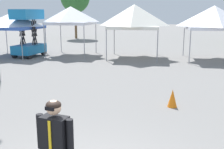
{
  "coord_description": "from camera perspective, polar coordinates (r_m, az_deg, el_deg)",
  "views": [
    {
      "loc": [
        1.29,
        -4.33,
        3.06
      ],
      "look_at": [
        -0.15,
        3.42,
        1.3
      ],
      "focal_mm": 44.8,
      "sensor_mm": 36.0,
      "label": 1
    }
  ],
  "objects": [
    {
      "name": "scissor_lift",
      "position": [
        20.44,
        -16.62,
        6.4
      ],
      "size": [
        1.72,
        2.48,
        3.25
      ],
      "color": "black",
      "rests_on": "ground"
    },
    {
      "name": "canopy_tent_behind_right",
      "position": [
        19.03,
        4.56,
        11.71
      ],
      "size": [
        3.42,
        3.42,
        3.58
      ],
      "color": "#9E9EA3",
      "rests_on": "ground"
    },
    {
      "name": "traffic_cone_lot_center",
      "position": [
        9.42,
        12.23,
        -4.75
      ],
      "size": [
        0.32,
        0.32,
        0.6
      ],
      "primitive_type": "cone",
      "color": "orange",
      "rests_on": "ground"
    },
    {
      "name": "person_foreground",
      "position": [
        4.55,
        -11.47,
        -14.16
      ],
      "size": [
        0.64,
        0.33,
        1.78
      ],
      "color": "#33384C",
      "rests_on": "ground"
    },
    {
      "name": "canopy_tent_behind_left",
      "position": [
        19.2,
        20.09,
        10.86
      ],
      "size": [
        3.52,
        3.52,
        3.47
      ],
      "color": "#9E9EA3",
      "rests_on": "ground"
    },
    {
      "name": "canopy_tent_far_left",
      "position": [
        20.5,
        -8.41,
        11.82
      ],
      "size": [
        3.11,
        3.11,
        3.46
      ],
      "color": "#9E9EA3",
      "rests_on": "ground"
    },
    {
      "name": "canopy_tent_behind_center",
      "position": [
        21.26,
        -19.76,
        10.25
      ],
      "size": [
        3.71,
        3.71,
        3.02
      ],
      "color": "#9E9EA3",
      "rests_on": "ground"
    }
  ]
}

